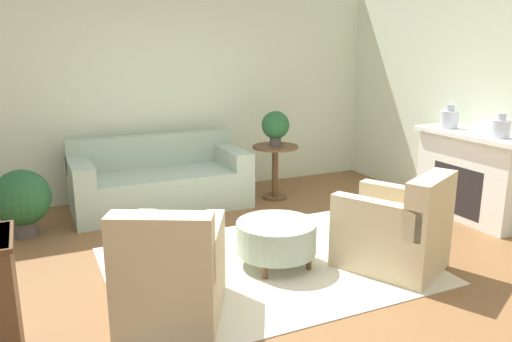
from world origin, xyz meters
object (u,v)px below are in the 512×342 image
(ottoman_table, at_px, (276,237))
(potted_plant_floor, at_px, (22,199))
(couch, at_px, (160,182))
(side_table, at_px, (275,162))
(vase_mantel_near, at_px, (449,119))
(armchair_left, at_px, (171,275))
(vase_mantel_far, at_px, (500,128))
(potted_plant_on_side_table, at_px, (275,126))
(armchair_right, at_px, (396,232))

(ottoman_table, relative_size, potted_plant_floor, 1.02)
(couch, distance_m, side_table, 1.49)
(vase_mantel_near, bearing_deg, couch, 153.36)
(side_table, distance_m, vase_mantel_near, 2.17)
(armchair_left, xyz_separation_m, potted_plant_floor, (-0.96, 2.26, 0.05))
(couch, xyz_separation_m, ottoman_table, (0.52, -2.12, -0.05))
(side_table, height_order, vase_mantel_far, vase_mantel_far)
(vase_mantel_far, height_order, potted_plant_on_side_table, vase_mantel_far)
(vase_mantel_near, distance_m, potted_plant_floor, 4.83)
(vase_mantel_near, height_order, vase_mantel_far, vase_mantel_near)
(ottoman_table, height_order, vase_mantel_far, vase_mantel_far)
(side_table, bearing_deg, potted_plant_floor, -177.75)
(vase_mantel_near, bearing_deg, ottoman_table, -167.42)
(armchair_right, bearing_deg, armchair_left, 180.00)
(potted_plant_on_side_table, bearing_deg, side_table, -90.00)
(vase_mantel_far, bearing_deg, vase_mantel_near, 90.00)
(potted_plant_on_side_table, bearing_deg, vase_mantel_near, -38.72)
(armchair_right, xyz_separation_m, potted_plant_floor, (-3.00, 2.26, 0.05))
(ottoman_table, distance_m, vase_mantel_near, 2.76)
(couch, distance_m, vase_mantel_near, 3.54)
(couch, bearing_deg, side_table, -9.56)
(ottoman_table, bearing_deg, vase_mantel_far, -2.89)
(vase_mantel_near, bearing_deg, side_table, 141.28)
(couch, xyz_separation_m, armchair_left, (-0.59, -2.62, 0.03))
(ottoman_table, bearing_deg, potted_plant_on_side_table, 63.25)
(potted_plant_floor, bearing_deg, potted_plant_on_side_table, 2.25)
(armchair_left, relative_size, side_table, 1.54)
(armchair_right, relative_size, potted_plant_floor, 1.51)
(potted_plant_on_side_table, bearing_deg, armchair_right, -90.17)
(ottoman_table, bearing_deg, vase_mantel_near, 12.58)
(ottoman_table, bearing_deg, side_table, 63.25)
(vase_mantel_near, bearing_deg, armchair_left, -163.63)
(side_table, bearing_deg, armchair_left, -130.75)
(side_table, bearing_deg, ottoman_table, -116.75)
(armchair_left, height_order, armchair_right, same)
(vase_mantel_far, bearing_deg, armchair_left, -174.15)
(side_table, bearing_deg, potted_plant_on_side_table, 90.00)
(armchair_right, bearing_deg, couch, 118.96)
(couch, height_order, armchair_right, armchair_right)
(vase_mantel_far, bearing_deg, potted_plant_floor, 157.85)
(vase_mantel_near, relative_size, potted_plant_on_side_table, 0.63)
(potted_plant_floor, bearing_deg, armchair_left, -67.04)
(couch, height_order, vase_mantel_far, vase_mantel_far)
(armchair_left, distance_m, vase_mantel_near, 3.90)
(potted_plant_on_side_table, bearing_deg, armchair_left, -130.75)
(ottoman_table, distance_m, side_table, 2.11)
(armchair_left, relative_size, armchair_right, 1.00)
(couch, distance_m, ottoman_table, 2.18)
(vase_mantel_near, bearing_deg, vase_mantel_far, -90.00)
(couch, bearing_deg, potted_plant_floor, -166.76)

